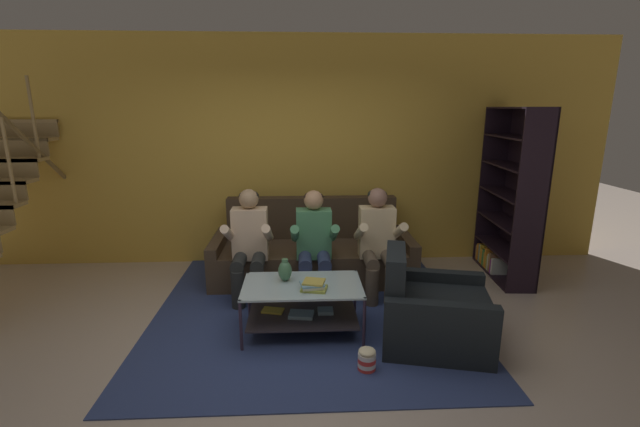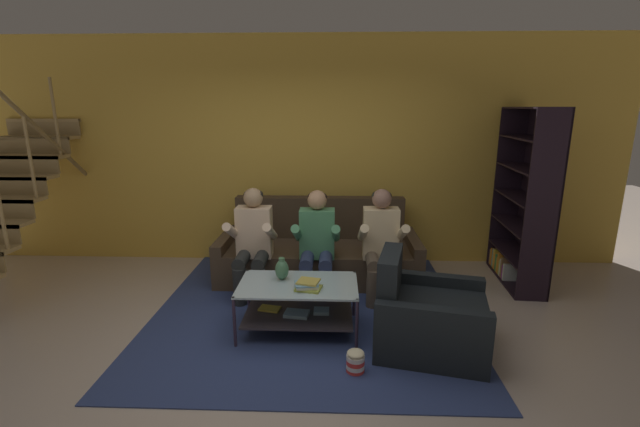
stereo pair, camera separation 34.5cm
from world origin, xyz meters
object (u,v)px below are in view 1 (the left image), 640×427
(armchair, at_px, (432,314))
(popcorn_tub, at_px, (367,359))
(person_seated_left, at_px, (249,241))
(coffee_table, at_px, (302,301))
(bookshelf, at_px, (511,208))
(book_stack, at_px, (313,286))
(person_seated_middle, at_px, (314,241))
(couch, at_px, (313,253))
(person_seated_right, at_px, (378,239))
(vase, at_px, (285,271))

(armchair, bearing_deg, popcorn_tub, -148.47)
(person_seated_left, bearing_deg, coffee_table, -54.89)
(coffee_table, xyz_separation_m, bookshelf, (2.53, 1.31, 0.54))
(book_stack, relative_size, bookshelf, 0.12)
(person_seated_middle, bearing_deg, coffee_table, -99.67)
(person_seated_left, xyz_separation_m, book_stack, (0.65, -0.91, -0.13))
(bookshelf, bearing_deg, book_stack, -149.46)
(couch, xyz_separation_m, person_seated_right, (0.69, -0.56, 0.34))
(couch, relative_size, armchair, 2.28)
(couch, xyz_separation_m, book_stack, (-0.04, -1.47, 0.22))
(book_stack, bearing_deg, popcorn_tub, -51.30)
(armchair, bearing_deg, coffee_table, 167.91)
(coffee_table, bearing_deg, bookshelf, 27.47)
(person_seated_left, relative_size, book_stack, 4.65)
(couch, relative_size, person_seated_left, 2.02)
(book_stack, height_order, bookshelf, bookshelf)
(popcorn_tub, bearing_deg, person_seated_left, 126.73)
(vase, xyz_separation_m, bookshelf, (2.69, 1.22, 0.28))
(coffee_table, relative_size, armchair, 1.03)
(book_stack, xyz_separation_m, bookshelf, (2.43, 1.44, 0.34))
(person_seated_left, distance_m, vase, 0.81)
(person_seated_middle, distance_m, book_stack, 0.92)
(bookshelf, bearing_deg, person_seated_right, -162.96)
(popcorn_tub, bearing_deg, couch, 100.45)
(person_seated_middle, relative_size, coffee_table, 1.08)
(vase, bearing_deg, popcorn_tub, -47.62)
(book_stack, bearing_deg, armchair, -6.67)
(bookshelf, height_order, popcorn_tub, bookshelf)
(coffee_table, relative_size, book_stack, 4.24)
(person_seated_right, bearing_deg, coffee_table, -136.22)
(person_seated_left, distance_m, bookshelf, 3.14)
(armchair, xyz_separation_m, popcorn_tub, (-0.62, -0.38, -0.18))
(person_seated_left, distance_m, coffee_table, 1.02)
(vase, height_order, bookshelf, bookshelf)
(person_seated_middle, height_order, armchair, person_seated_middle)
(bookshelf, distance_m, popcorn_tub, 2.90)
(person_seated_left, xyz_separation_m, bookshelf, (3.09, 0.52, 0.21))
(book_stack, distance_m, armchair, 1.06)
(person_seated_middle, bearing_deg, vase, -112.70)
(vase, bearing_deg, person_seated_right, 35.35)
(person_seated_left, distance_m, armchair, 2.01)
(armchair, bearing_deg, person_seated_right, 105.99)
(person_seated_left, height_order, armchair, person_seated_left)
(person_seated_left, xyz_separation_m, person_seated_middle, (0.69, -0.00, -0.01))
(person_seated_right, distance_m, bookshelf, 1.79)
(couch, bearing_deg, armchair, -58.18)
(person_seated_right, relative_size, bookshelf, 0.58)
(couch, height_order, person_seated_middle, person_seated_middle)
(couch, relative_size, person_seated_middle, 2.05)
(book_stack, height_order, armchair, armchair)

